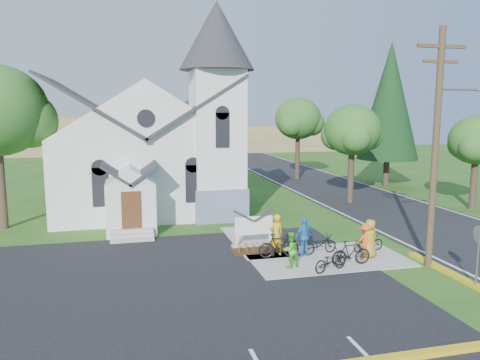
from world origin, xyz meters
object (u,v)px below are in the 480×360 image
object	(u,v)px
church_sign	(254,226)
cyclist_0	(276,235)
bike_2	(320,244)
bike_1	(279,246)
cyclist_1	(291,250)
bike_3	(351,253)
bike_0	(330,261)
utility_pole	(437,141)
stop_sign	(480,243)
cyclist_4	(370,239)
bike_4	(368,242)
cyclist_2	(304,237)
cyclist_3	(365,241)

from	to	relation	value
church_sign	cyclist_0	world-z (taller)	cyclist_0
bike_2	bike_1	bearing A→B (deg)	85.72
bike_1	bike_2	bearing A→B (deg)	-82.18
cyclist_1	bike_1	size ratio (longest dim) A/B	0.82
bike_3	bike_0	bearing A→B (deg)	110.99
church_sign	utility_pole	distance (m)	9.18
cyclist_0	stop_sign	bearing A→B (deg)	127.64
cyclist_1	cyclist_4	bearing A→B (deg)	170.46
bike_3	cyclist_4	distance (m)	1.54
cyclist_1	utility_pole	bearing A→B (deg)	153.82
utility_pole	bike_4	size ratio (longest dim) A/B	6.05
bike_2	cyclist_4	distance (m)	2.27
cyclist_2	bike_3	size ratio (longest dim) A/B	0.99
church_sign	cyclist_3	bearing A→B (deg)	-35.06
stop_sign	cyclist_4	xyz separation A→B (m)	(-2.07, 4.25, -0.85)
cyclist_0	cyclist_2	bearing A→B (deg)	152.17
cyclist_1	bike_2	bearing A→B (deg)	-158.51
stop_sign	bike_4	world-z (taller)	stop_sign
bike_1	cyclist_4	distance (m)	4.12
utility_pole	cyclist_1	bearing A→B (deg)	168.65
cyclist_2	bike_3	bearing A→B (deg)	116.37
cyclist_0	cyclist_1	xyz separation A→B (m)	(0.07, -1.70, -0.20)
church_sign	bike_1	distance (m)	2.28
bike_1	cyclist_3	distance (m)	3.92
church_sign	utility_pole	xyz separation A→B (m)	(6.56, -4.70, 4.38)
stop_sign	utility_pole	bearing A→B (deg)	91.49
utility_pole	cyclist_1	size ratio (longest dim) A/B	6.56
utility_pole	bike_3	size ratio (longest dim) A/B	5.52
cyclist_3	bike_3	bearing A→B (deg)	39.08
cyclist_0	bike_4	distance (m)	4.47
bike_2	stop_sign	bearing A→B (deg)	-150.22
cyclist_1	cyclist_3	distance (m)	3.77
church_sign	utility_pole	world-z (taller)	utility_pole
bike_2	cyclist_4	world-z (taller)	cyclist_4
cyclist_2	cyclist_0	bearing A→B (deg)	-32.87
bike_3	bike_4	size ratio (longest dim) A/B	1.10
bike_1	bike_3	xyz separation A→B (m)	(2.68, -1.72, -0.02)
cyclist_0	cyclist_1	bearing A→B (deg)	82.70
stop_sign	cyclist_0	xyz separation A→B (m)	(-6.06, 5.59, -0.77)
bike_2	cyclist_3	size ratio (longest dim) A/B	1.11
bike_0	bike_1	bearing A→B (deg)	13.66
bike_1	bike_2	xyz separation A→B (m)	(2.03, 0.11, -0.11)
cyclist_3	cyclist_2	bearing A→B (deg)	-15.26
bike_1	cyclist_2	world-z (taller)	cyclist_2
utility_pole	cyclist_1	distance (m)	7.59
cyclist_2	utility_pole	bearing A→B (deg)	137.73
bike_2	utility_pole	bearing A→B (deg)	-130.93
bike_2	cyclist_1	bearing A→B (deg)	119.07
cyclist_0	bike_0	xyz separation A→B (m)	(1.51, -2.56, -0.52)
church_sign	cyclist_4	xyz separation A→B (m)	(4.56, -3.15, -0.09)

